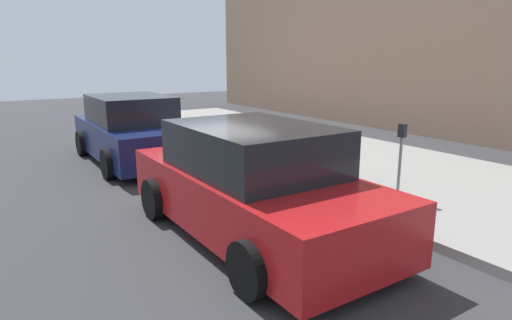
{
  "coord_description": "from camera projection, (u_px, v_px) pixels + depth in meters",
  "views": [
    {
      "loc": [
        -9.41,
        4.8,
        2.46
      ],
      "look_at": [
        -2.62,
        0.36,
        0.55
      ],
      "focal_mm": 30.39,
      "sensor_mm": 36.0,
      "label": 1
    }
  ],
  "objects": [
    {
      "name": "fire_hydrant",
      "position": [
        246.0,
        137.0,
        10.8
      ],
      "size": [
        0.39,
        0.21,
        0.75
      ],
      "color": "red",
      "rests_on": "sidewalk_curb"
    },
    {
      "name": "ground_plane",
      "position": [
        211.0,
        159.0,
        10.79
      ],
      "size": [
        40.0,
        40.0,
        0.0
      ],
      "primitive_type": "plane",
      "color": "#333335"
    },
    {
      "name": "suitcase_red_4",
      "position": [
        281.0,
        151.0,
        9.72
      ],
      "size": [
        0.36,
        0.26,
        0.79
      ],
      "color": "red",
      "rests_on": "sidewalk_curb"
    },
    {
      "name": "suitcase_olive_3",
      "position": [
        289.0,
        150.0,
        9.32
      ],
      "size": [
        0.38,
        0.21,
        1.04
      ],
      "color": "#59601E",
      "rests_on": "sidewalk_curb"
    },
    {
      "name": "suitcase_navy_2",
      "position": [
        302.0,
        158.0,
        9.01
      ],
      "size": [
        0.39,
        0.28,
        0.65
      ],
      "color": "navy",
      "rests_on": "sidewalk_curb"
    },
    {
      "name": "suitcase_silver_1",
      "position": [
        320.0,
        158.0,
        8.67
      ],
      "size": [
        0.46,
        0.21,
        0.95
      ],
      "color": "#9EA0A8",
      "rests_on": "sidewalk_curb"
    },
    {
      "name": "parked_car_red_0",
      "position": [
        253.0,
        185.0,
        6.03
      ],
      "size": [
        4.47,
        2.1,
        1.59
      ],
      "color": "#AD1619",
      "rests_on": "ground_plane"
    },
    {
      "name": "bollard_post",
      "position": [
        227.0,
        136.0,
        11.31
      ],
      "size": [
        0.12,
        0.12,
        0.68
      ],
      "primitive_type": "cylinder",
      "color": "brown",
      "rests_on": "sidewalk_curb"
    },
    {
      "name": "suitcase_maroon_0",
      "position": [
        339.0,
        163.0,
        8.24
      ],
      "size": [
        0.5,
        0.21,
        0.98
      ],
      "color": "maroon",
      "rests_on": "sidewalk_curb"
    },
    {
      "name": "sidewalk_curb",
      "position": [
        290.0,
        146.0,
        12.1
      ],
      "size": [
        18.0,
        5.0,
        0.14
      ],
      "primitive_type": "cube",
      "color": "gray",
      "rests_on": "ground_plane"
    },
    {
      "name": "suitcase_teal_5",
      "position": [
        271.0,
        147.0,
        10.09
      ],
      "size": [
        0.44,
        0.24,
        0.84
      ],
      "color": "#0F606B",
      "rests_on": "sidewalk_curb"
    },
    {
      "name": "parking_meter",
      "position": [
        401.0,
        150.0,
        7.2
      ],
      "size": [
        0.12,
        0.09,
        1.27
      ],
      "color": "slate",
      "rests_on": "sidewalk_curb"
    },
    {
      "name": "parked_car_navy_1",
      "position": [
        132.0,
        131.0,
        10.43
      ],
      "size": [
        4.35,
        2.08,
        1.6
      ],
      "color": "#141E4C",
      "rests_on": "ground_plane"
    }
  ]
}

